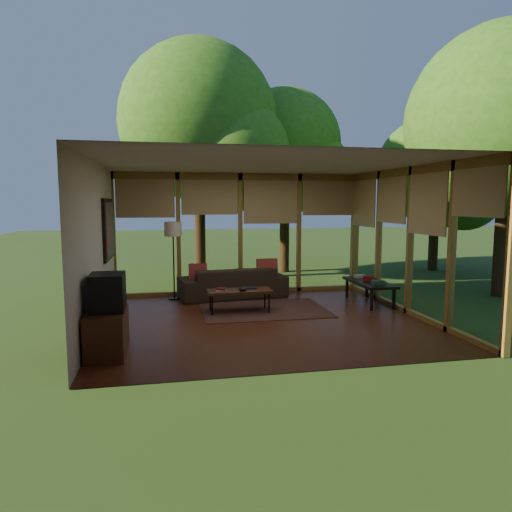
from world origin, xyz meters
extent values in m
plane|color=#602B19|center=(0.00, 0.00, 0.00)|extent=(5.50, 5.50, 0.00)
plane|color=silver|center=(0.00, 0.00, 2.70)|extent=(5.50, 5.50, 0.00)
cube|color=silver|center=(-2.75, 0.00, 1.35)|extent=(0.04, 5.00, 2.70)
cube|color=silver|center=(0.00, -2.50, 1.35)|extent=(5.50, 0.04, 2.70)
cube|color=olive|center=(0.00, 2.50, 1.35)|extent=(5.50, 0.12, 2.70)
cube|color=olive|center=(2.75, 0.00, 1.35)|extent=(0.12, 5.00, 2.70)
plane|color=#2C4C1C|center=(8.00, 8.00, -0.01)|extent=(40.00, 40.00, 0.00)
cylinder|color=#322212|center=(-0.75, 4.58, 2.66)|extent=(0.28, 0.28, 5.32)
sphere|color=#275E15|center=(-0.75, 4.58, 4.13)|extent=(4.09, 4.09, 4.09)
cylinder|color=#322212|center=(1.82, 5.52, 2.38)|extent=(0.28, 0.28, 4.76)
sphere|color=#275E15|center=(1.82, 5.52, 3.70)|extent=(3.29, 3.29, 3.29)
cylinder|color=#322212|center=(5.41, 1.07, 2.42)|extent=(0.28, 0.28, 4.83)
sphere|color=#275E15|center=(5.41, 1.07, 3.76)|extent=(4.03, 4.03, 4.03)
cylinder|color=#322212|center=(6.09, 4.85, 1.91)|extent=(0.28, 0.28, 3.82)
sphere|color=#275E15|center=(6.09, 4.85, 2.97)|extent=(3.16, 3.16, 3.16)
cube|color=brown|center=(0.16, 0.74, 0.01)|extent=(2.37, 1.68, 0.01)
imported|color=#312518|center=(-0.25, 2.00, 0.33)|extent=(2.38, 1.20, 0.67)
cube|color=maroon|center=(-1.00, 1.95, 0.57)|extent=(0.38, 0.20, 0.40)
cube|color=maroon|center=(0.50, 1.95, 0.60)|extent=(0.44, 0.24, 0.47)
cube|color=#BCB2AA|center=(-0.67, 0.61, 0.44)|extent=(0.20, 0.15, 0.03)
cube|color=maroon|center=(-0.67, 0.61, 0.47)|extent=(0.21, 0.19, 0.03)
cube|color=black|center=(-0.07, 0.74, 0.44)|extent=(0.19, 0.15, 0.03)
ellipsoid|color=black|center=(-0.27, 0.56, 0.46)|extent=(0.16, 0.16, 0.07)
cube|color=#4E2A15|center=(-2.47, -1.30, 0.30)|extent=(0.50, 1.00, 0.60)
cube|color=black|center=(-2.45, -1.30, 0.85)|extent=(0.45, 0.55, 0.50)
cube|color=#305446|center=(2.40, 0.50, 0.50)|extent=(0.25, 0.19, 0.08)
cube|color=maroon|center=(2.40, 0.95, 0.50)|extent=(0.26, 0.23, 0.10)
cube|color=#BCB2AA|center=(2.40, 1.35, 0.49)|extent=(0.23, 0.17, 0.06)
cylinder|color=black|center=(-1.50, 2.08, 0.01)|extent=(0.26, 0.26, 0.03)
cylinder|color=black|center=(-1.50, 2.08, 0.79)|extent=(0.03, 0.03, 1.52)
cylinder|color=beige|center=(-1.50, 2.08, 1.50)|extent=(0.36, 0.36, 0.30)
cube|color=#4E2A15|center=(-0.32, 0.66, 0.40)|extent=(1.20, 0.50, 0.05)
cylinder|color=black|center=(-0.85, 0.48, 0.19)|extent=(0.03, 0.03, 0.38)
cylinder|color=black|center=(0.21, 0.48, 0.19)|extent=(0.03, 0.03, 0.38)
cylinder|color=black|center=(-0.85, 0.84, 0.19)|extent=(0.03, 0.03, 0.38)
cylinder|color=black|center=(0.21, 0.84, 0.19)|extent=(0.03, 0.03, 0.38)
cube|color=black|center=(2.40, 0.90, 0.43)|extent=(0.60, 1.40, 0.05)
cube|color=black|center=(2.17, 0.30, 0.20)|extent=(0.05, 0.05, 0.40)
cube|color=black|center=(2.63, 0.30, 0.20)|extent=(0.05, 0.05, 0.40)
cube|color=black|center=(2.17, 1.50, 0.20)|extent=(0.05, 0.05, 0.40)
cube|color=black|center=(2.63, 1.50, 0.20)|extent=(0.05, 0.05, 0.40)
cube|color=black|center=(-2.72, 1.40, 1.55)|extent=(0.05, 1.35, 1.15)
cube|color=#17636A|center=(-2.69, 1.40, 1.55)|extent=(0.02, 1.20, 1.00)
camera|label=1|loc=(-1.67, -7.63, 2.05)|focal=32.00mm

